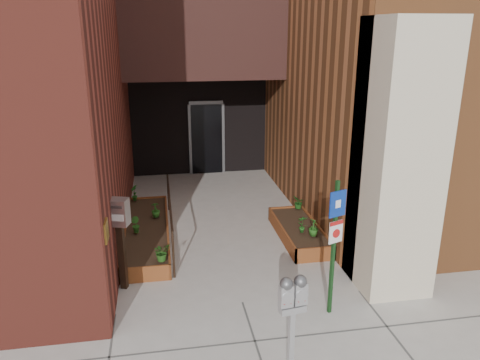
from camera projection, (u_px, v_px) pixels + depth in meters
name	position (u px, v px, depth m)	size (l,w,h in m)	color
ground	(242.00, 302.00, 7.54)	(80.00, 80.00, 0.00)	#9E9991
planter_left	(147.00, 233.00, 9.78)	(0.90, 3.60, 0.30)	brown
planter_right	(299.00, 232.00, 9.82)	(0.80, 2.20, 0.30)	brown
handrail	(170.00, 205.00, 9.62)	(0.04, 3.34, 0.90)	black
parking_meter	(293.00, 303.00, 5.44)	(0.35, 0.18, 1.51)	#ABABAD
sign_post	(335.00, 234.00, 6.87)	(0.28, 0.12, 2.16)	#143715
payment_dropbox	(119.00, 225.00, 7.62)	(0.38, 0.32, 1.61)	black
shrub_left_a	(162.00, 252.00, 8.23)	(0.29, 0.29, 0.33)	#235017
shrub_left_b	(135.00, 225.00, 9.37)	(0.18, 0.18, 0.32)	#27631C
shrub_left_c	(156.00, 210.00, 10.16)	(0.19, 0.19, 0.33)	#27631C
shrub_left_d	(134.00, 193.00, 11.12)	(0.20, 0.20, 0.38)	#1D621C
shrub_right_a	(314.00, 227.00, 9.23)	(0.20, 0.20, 0.35)	#235719
shrub_right_b	(302.00, 224.00, 9.37)	(0.19, 0.19, 0.36)	#205D1A
shrub_right_c	(299.00, 203.00, 10.61)	(0.26, 0.26, 0.29)	#1B4E16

